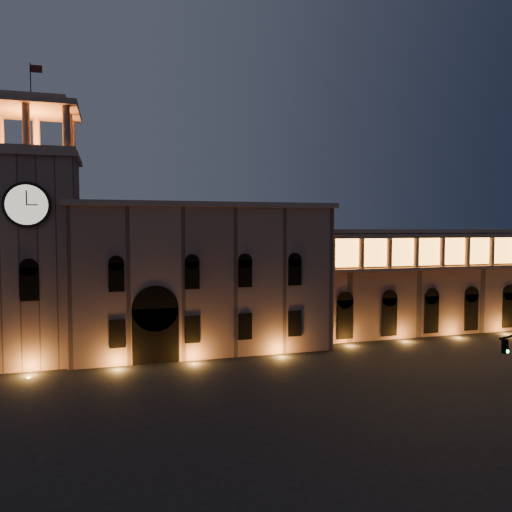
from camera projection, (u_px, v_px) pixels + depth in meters
The scene contains 4 objects.
ground at pixel (272, 407), 40.98m from camera, with size 160.00×160.00×0.00m, color black.
government_building at pixel (200, 276), 60.89m from camera, with size 30.80×12.80×17.60m.
clock_tower at pixel (35, 248), 54.57m from camera, with size 9.80×9.80×32.40m.
colonnade_wing at pixel (430, 278), 72.48m from camera, with size 40.60×11.50×14.50m.
Camera 1 is at (-12.63, -38.18, 14.76)m, focal length 35.00 mm.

